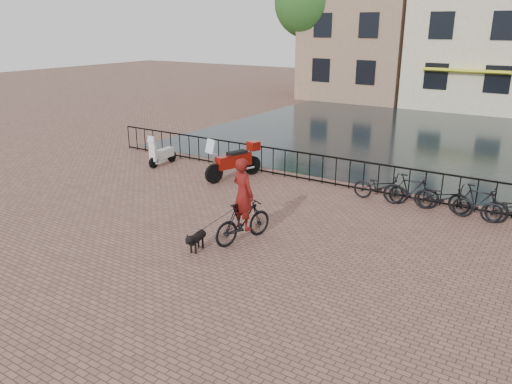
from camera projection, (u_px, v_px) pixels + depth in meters
The scene contains 14 objects.
ground at pixel (181, 282), 10.79m from camera, with size 100.00×100.00×0.00m, color brown.
canal_water at pixel (414, 137), 24.53m from camera, with size 20.00×20.00×0.00m, color black.
railing at pixel (336, 172), 16.98m from camera, with size 20.00×0.05×1.02m.
canal_house_left at pixel (371, 8), 36.44m from camera, with size 7.50×9.00×12.80m.
canal_house_mid at pixel (488, 14), 32.47m from camera, with size 8.00×9.50×11.80m.
tree_far_left at pixel (310, 3), 35.76m from camera, with size 5.04×5.04×9.27m.
cyclist at pixel (243, 205), 12.50m from camera, with size 1.00×1.95×2.57m.
dog at pixel (197, 240), 12.19m from camera, with size 0.41×0.85×0.55m.
motorcycle at pixel (234, 157), 17.71m from camera, with size 1.19×2.31×1.61m.
scooter at pixel (162, 149), 19.52m from camera, with size 0.47×1.41×1.30m.
parked_bike_0 at pixel (381, 187), 15.59m from camera, with size 0.60×1.72×0.90m, color black.
parked_bike_1 at pixel (411, 191), 15.09m from camera, with size 0.47×1.66×1.00m, color black.
parked_bike_2 at pixel (443, 198), 14.61m from camera, with size 0.60×1.72×0.90m, color black.
parked_bike_3 at pixel (478, 202), 14.11m from camera, with size 0.47×1.66×1.00m, color black.
Camera 1 is at (6.60, -7.16, 5.30)m, focal length 35.00 mm.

